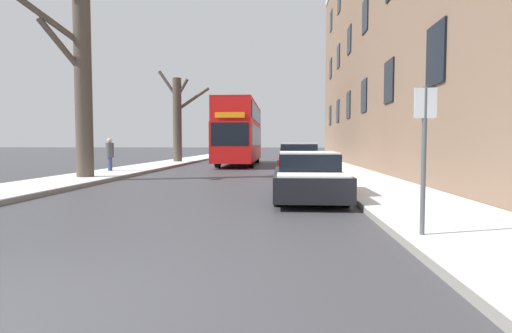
{
  "coord_description": "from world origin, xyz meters",
  "views": [
    {
      "loc": [
        2.52,
        -3.12,
        1.51
      ],
      "look_at": [
        1.04,
        19.83,
        0.2
      ],
      "focal_mm": 28.0,
      "sensor_mm": 36.0,
      "label": 1
    }
  ],
  "objects_px": {
    "parked_car_2": "(294,159)",
    "pedestrian_left_sidewalk": "(110,154)",
    "bare_tree_left_0": "(80,74)",
    "street_sign_post": "(424,154)",
    "parked_car_0": "(308,177)",
    "double_decker_bus": "(240,131)",
    "parked_car_3": "(291,156)",
    "parked_car_1": "(298,162)",
    "bare_tree_left_1": "(178,117)"
  },
  "relations": [
    {
      "from": "bare_tree_left_1",
      "to": "parked_car_1",
      "type": "xyz_separation_m",
      "value": [
        8.72,
        -12.91,
        -2.83
      ]
    },
    {
      "from": "parked_car_1",
      "to": "pedestrian_left_sidewalk",
      "type": "distance_m",
      "value": 9.54
    },
    {
      "from": "bare_tree_left_0",
      "to": "street_sign_post",
      "type": "height_order",
      "value": "bare_tree_left_0"
    },
    {
      "from": "pedestrian_left_sidewalk",
      "to": "parked_car_0",
      "type": "bearing_deg",
      "value": -165.29
    },
    {
      "from": "parked_car_2",
      "to": "pedestrian_left_sidewalk",
      "type": "distance_m",
      "value": 10.32
    },
    {
      "from": "street_sign_post",
      "to": "double_decker_bus",
      "type": "bearing_deg",
      "value": 102.81
    },
    {
      "from": "bare_tree_left_0",
      "to": "street_sign_post",
      "type": "distance_m",
      "value": 14.47
    },
    {
      "from": "double_decker_bus",
      "to": "pedestrian_left_sidewalk",
      "type": "bearing_deg",
      "value": -122.16
    },
    {
      "from": "bare_tree_left_0",
      "to": "parked_car_0",
      "type": "distance_m",
      "value": 10.75
    },
    {
      "from": "parked_car_3",
      "to": "street_sign_post",
      "type": "xyz_separation_m",
      "value": [
        1.37,
        -23.53,
        0.71
      ]
    },
    {
      "from": "bare_tree_left_0",
      "to": "double_decker_bus",
      "type": "bearing_deg",
      "value": 67.74
    },
    {
      "from": "double_decker_bus",
      "to": "parked_car_1",
      "type": "height_order",
      "value": "double_decker_bus"
    },
    {
      "from": "double_decker_bus",
      "to": "parked_car_3",
      "type": "distance_m",
      "value": 4.29
    },
    {
      "from": "parked_car_3",
      "to": "pedestrian_left_sidewalk",
      "type": "bearing_deg",
      "value": -132.84
    },
    {
      "from": "bare_tree_left_1",
      "to": "parked_car_2",
      "type": "relative_size",
      "value": 1.71
    },
    {
      "from": "parked_car_0",
      "to": "parked_car_3",
      "type": "distance_m",
      "value": 18.54
    },
    {
      "from": "parked_car_0",
      "to": "parked_car_2",
      "type": "distance_m",
      "value": 12.88
    },
    {
      "from": "parked_car_1",
      "to": "parked_car_0",
      "type": "bearing_deg",
      "value": -90.0
    },
    {
      "from": "parked_car_3",
      "to": "street_sign_post",
      "type": "distance_m",
      "value": 23.58
    },
    {
      "from": "bare_tree_left_1",
      "to": "parked_car_0",
      "type": "height_order",
      "value": "bare_tree_left_1"
    },
    {
      "from": "parked_car_0",
      "to": "parked_car_3",
      "type": "height_order",
      "value": "parked_car_3"
    },
    {
      "from": "parked_car_2",
      "to": "bare_tree_left_0",
      "type": "bearing_deg",
      "value": -137.66
    },
    {
      "from": "bare_tree_left_0",
      "to": "parked_car_1",
      "type": "distance_m",
      "value": 9.74
    },
    {
      "from": "parked_car_2",
      "to": "street_sign_post",
      "type": "xyz_separation_m",
      "value": [
        1.37,
        -17.87,
        0.73
      ]
    },
    {
      "from": "bare_tree_left_1",
      "to": "street_sign_post",
      "type": "distance_m",
      "value": 26.5
    },
    {
      "from": "double_decker_bus",
      "to": "street_sign_post",
      "type": "xyz_separation_m",
      "value": [
        5.09,
        -22.39,
        -1.09
      ]
    },
    {
      "from": "parked_car_1",
      "to": "parked_car_3",
      "type": "xyz_separation_m",
      "value": [
        -0.0,
        12.03,
        -0.07
      ]
    },
    {
      "from": "parked_car_0",
      "to": "bare_tree_left_0",
      "type": "bearing_deg",
      "value": 151.69
    },
    {
      "from": "parked_car_1",
      "to": "street_sign_post",
      "type": "relative_size",
      "value": 1.87
    },
    {
      "from": "double_decker_bus",
      "to": "pedestrian_left_sidewalk",
      "type": "xyz_separation_m",
      "value": [
        -5.61,
        -8.92,
        -1.47
      ]
    },
    {
      "from": "parked_car_2",
      "to": "parked_car_3",
      "type": "xyz_separation_m",
      "value": [
        -0.0,
        5.66,
        0.02
      ]
    },
    {
      "from": "street_sign_post",
      "to": "parked_car_0",
      "type": "bearing_deg",
      "value": 105.39
    },
    {
      "from": "double_decker_bus",
      "to": "pedestrian_left_sidewalk",
      "type": "distance_m",
      "value": 10.64
    },
    {
      "from": "parked_car_0",
      "to": "parked_car_2",
      "type": "height_order",
      "value": "parked_car_2"
    },
    {
      "from": "parked_car_1",
      "to": "parked_car_3",
      "type": "bearing_deg",
      "value": 90.0
    },
    {
      "from": "bare_tree_left_1",
      "to": "parked_car_2",
      "type": "distance_m",
      "value": 11.28
    },
    {
      "from": "bare_tree_left_0",
      "to": "parked_car_1",
      "type": "relative_size",
      "value": 2.19
    },
    {
      "from": "pedestrian_left_sidewalk",
      "to": "parked_car_2",
      "type": "bearing_deg",
      "value": -97.78
    },
    {
      "from": "parked_car_0",
      "to": "street_sign_post",
      "type": "bearing_deg",
      "value": -74.61
    },
    {
      "from": "bare_tree_left_0",
      "to": "pedestrian_left_sidewalk",
      "type": "bearing_deg",
      "value": 96.92
    },
    {
      "from": "bare_tree_left_1",
      "to": "pedestrian_left_sidewalk",
      "type": "relative_size",
      "value": 3.98
    },
    {
      "from": "pedestrian_left_sidewalk",
      "to": "parked_car_3",
      "type": "bearing_deg",
      "value": -75.87
    },
    {
      "from": "parked_car_0",
      "to": "parked_car_2",
      "type": "xyz_separation_m",
      "value": [
        -0.0,
        12.88,
        0.02
      ]
    },
    {
      "from": "bare_tree_left_1",
      "to": "parked_car_1",
      "type": "distance_m",
      "value": 15.83
    },
    {
      "from": "bare_tree_left_0",
      "to": "double_decker_bus",
      "type": "height_order",
      "value": "bare_tree_left_0"
    },
    {
      "from": "parked_car_1",
      "to": "double_decker_bus",
      "type": "bearing_deg",
      "value": 108.86
    },
    {
      "from": "parked_car_2",
      "to": "pedestrian_left_sidewalk",
      "type": "bearing_deg",
      "value": -154.74
    },
    {
      "from": "street_sign_post",
      "to": "parked_car_2",
      "type": "bearing_deg",
      "value": 94.4
    },
    {
      "from": "bare_tree_left_0",
      "to": "parked_car_1",
      "type": "bearing_deg",
      "value": 11.0
    },
    {
      "from": "parked_car_3",
      "to": "street_sign_post",
      "type": "height_order",
      "value": "street_sign_post"
    }
  ]
}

